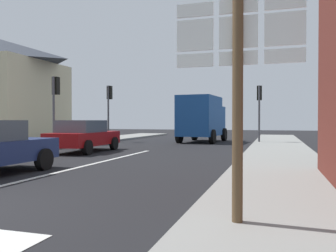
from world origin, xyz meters
name	(u,v)px	position (x,y,z in m)	size (l,w,h in m)	color
ground_plane	(131,155)	(0.00, 10.00, 0.00)	(80.00, 80.00, 0.00)	black
sidewalk_right	(281,164)	(6.02, 8.00, 0.07)	(2.86, 44.00, 0.14)	gray
lane_centre_stripe	(82,167)	(0.00, 6.00, 0.01)	(0.16, 12.00, 0.01)	silver
sedan_far	(84,136)	(-2.65, 10.62, 0.76)	(2.07, 4.25, 1.47)	maroon
delivery_truck	(202,118)	(1.12, 19.49, 1.65)	(2.79, 5.15, 3.05)	#19478C
route_sign_post	(238,79)	(5.35, 0.95, 2.00)	(1.66, 0.14, 3.20)	brown
traffic_light_near_left	(55,96)	(-4.90, 11.65, 2.73)	(0.30, 0.49, 3.68)	#47474C
traffic_light_far_left	(109,100)	(-4.90, 17.70, 2.81)	(0.30, 0.49, 3.80)	#47474C
traffic_light_far_right	(259,101)	(4.90, 18.79, 2.69)	(0.30, 0.49, 3.63)	#47474C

